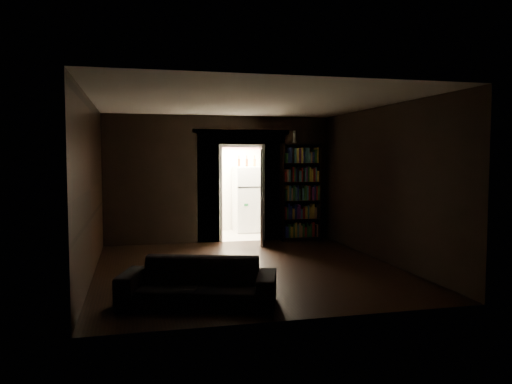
# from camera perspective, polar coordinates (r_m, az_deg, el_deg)

# --- Properties ---
(ground) EXTENTS (5.50, 5.50, 0.00)m
(ground) POSITION_cam_1_polar(r_m,az_deg,el_deg) (8.55, -1.01, -8.73)
(ground) COLOR black
(ground) RESTS_ON ground
(room_walls) EXTENTS (5.02, 5.61, 2.84)m
(room_walls) POSITION_cam_1_polar(r_m,az_deg,el_deg) (9.39, -2.52, 2.76)
(room_walls) COLOR black
(room_walls) RESTS_ON ground
(kitchen_alcove) EXTENTS (2.20, 1.80, 2.60)m
(kitchen_alcove) POSITION_cam_1_polar(r_m,az_deg,el_deg) (12.25, -2.72, 0.84)
(kitchen_alcove) COLOR beige
(kitchen_alcove) RESTS_ON ground
(sofa) EXTENTS (2.15, 1.42, 0.76)m
(sofa) POSITION_cam_1_polar(r_m,az_deg,el_deg) (6.51, -6.61, -9.39)
(sofa) COLOR black
(sofa) RESTS_ON ground
(bookshelf) EXTENTS (0.91, 0.34, 2.20)m
(bookshelf) POSITION_cam_1_polar(r_m,az_deg,el_deg) (11.36, 5.07, 0.02)
(bookshelf) COLOR black
(bookshelf) RESTS_ON ground
(refrigerator) EXTENTS (0.78, 0.72, 1.65)m
(refrigerator) POSITION_cam_1_polar(r_m,az_deg,el_deg) (12.57, -0.79, -0.83)
(refrigerator) COLOR white
(refrigerator) RESTS_ON ground
(door) EXTENTS (0.28, 0.83, 2.05)m
(door) POSITION_cam_1_polar(r_m,az_deg,el_deg) (10.83, 0.70, -0.55)
(door) COLOR white
(door) RESTS_ON ground
(figurine) EXTENTS (0.11, 0.11, 0.28)m
(figurine) POSITION_cam_1_polar(r_m,az_deg,el_deg) (11.23, 4.41, 6.31)
(figurine) COLOR silver
(figurine) RESTS_ON bookshelf
(bottles) EXTENTS (0.68, 0.31, 0.28)m
(bottles) POSITION_cam_1_polar(r_m,az_deg,el_deg) (12.49, -1.06, 3.57)
(bottles) COLOR black
(bottles) RESTS_ON refrigerator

